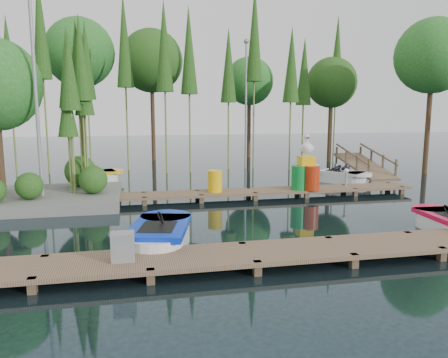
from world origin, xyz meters
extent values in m
plane|color=#1C2E35|center=(0.00, 0.00, 0.00)|extent=(90.00, 90.00, 0.00)
cube|color=brown|center=(0.00, -4.50, 0.25)|extent=(18.00, 1.50, 0.10)
cube|color=brown|center=(-4.30, -5.13, 0.05)|extent=(0.16, 0.16, 0.50)
cube|color=brown|center=(-4.30, -3.87, 0.05)|extent=(0.16, 0.16, 0.50)
cube|color=brown|center=(-2.15, -5.13, 0.05)|extent=(0.16, 0.16, 0.50)
cube|color=brown|center=(-2.15, -3.87, 0.05)|extent=(0.16, 0.16, 0.50)
cube|color=brown|center=(0.00, -5.13, 0.05)|extent=(0.16, 0.16, 0.50)
cube|color=brown|center=(0.00, -3.87, 0.05)|extent=(0.16, 0.16, 0.50)
cube|color=brown|center=(2.15, -5.13, 0.05)|extent=(0.16, 0.16, 0.50)
cube|color=brown|center=(2.15, -3.87, 0.05)|extent=(0.16, 0.16, 0.50)
cube|color=brown|center=(4.30, -5.13, 0.05)|extent=(0.16, 0.16, 0.50)
cube|color=brown|center=(4.30, -3.87, 0.05)|extent=(0.16, 0.16, 0.50)
cube|color=brown|center=(1.00, 2.50, 0.25)|extent=(15.00, 1.20, 0.10)
cube|color=brown|center=(-6.10, 2.02, 0.05)|extent=(0.16, 0.16, 0.50)
cube|color=brown|center=(-6.10, 2.98, 0.05)|extent=(0.16, 0.16, 0.50)
cube|color=brown|center=(-4.07, 2.02, 0.05)|extent=(0.16, 0.16, 0.50)
cube|color=brown|center=(-4.07, 2.98, 0.05)|extent=(0.16, 0.16, 0.50)
cube|color=brown|center=(-2.04, 2.02, 0.05)|extent=(0.16, 0.16, 0.50)
cube|color=brown|center=(-2.04, 2.98, 0.05)|extent=(0.16, 0.16, 0.50)
cube|color=brown|center=(-0.01, 2.02, 0.05)|extent=(0.16, 0.16, 0.50)
cube|color=brown|center=(-0.01, 2.98, 0.05)|extent=(0.16, 0.16, 0.50)
cube|color=brown|center=(2.01, 2.02, 0.05)|extent=(0.16, 0.16, 0.50)
cube|color=brown|center=(2.01, 2.98, 0.05)|extent=(0.16, 0.16, 0.50)
cube|color=brown|center=(4.04, 2.02, 0.05)|extent=(0.16, 0.16, 0.50)
cube|color=brown|center=(4.04, 2.98, 0.05)|extent=(0.16, 0.16, 0.50)
cube|color=brown|center=(6.07, 2.02, 0.05)|extent=(0.16, 0.16, 0.50)
cube|color=brown|center=(6.07, 2.98, 0.05)|extent=(0.16, 0.16, 0.50)
cube|color=brown|center=(8.10, 2.02, 0.05)|extent=(0.16, 0.16, 0.50)
cube|color=brown|center=(8.10, 2.98, 0.05)|extent=(0.16, 0.16, 0.50)
cube|color=slate|center=(-6.00, 3.00, 0.18)|extent=(6.20, 4.20, 0.42)
sphere|color=#2A581B|center=(-5.80, 2.00, 0.84)|extent=(0.90, 0.90, 0.90)
sphere|color=#2A581B|center=(-4.40, 4.20, 0.99)|extent=(1.20, 1.20, 1.20)
sphere|color=#2A581B|center=(-3.80, 2.60, 0.89)|extent=(1.00, 1.00, 1.00)
cylinder|color=#442E1D|center=(-7.00, 3.40, 2.00)|extent=(0.24, 0.24, 3.60)
cylinder|color=olive|center=(-4.25, 3.56, 2.97)|extent=(0.07, 0.07, 5.93)
cone|color=#2A581B|center=(-4.25, 3.56, 5.04)|extent=(0.70, 0.70, 2.97)
cylinder|color=olive|center=(-4.57, 3.40, 2.83)|extent=(0.07, 0.07, 5.66)
cone|color=#2A581B|center=(-4.57, 3.40, 4.81)|extent=(0.70, 0.70, 2.83)
cylinder|color=olive|center=(-4.07, 3.59, 2.61)|extent=(0.07, 0.07, 5.22)
cone|color=#2A581B|center=(-4.07, 3.59, 4.44)|extent=(0.70, 0.70, 2.61)
cylinder|color=olive|center=(-4.44, 2.78, 2.76)|extent=(0.07, 0.07, 5.53)
cone|color=#2A581B|center=(-4.44, 2.78, 4.70)|extent=(0.70, 0.70, 2.76)
cylinder|color=olive|center=(-4.59, 2.90, 2.01)|extent=(0.07, 0.07, 4.01)
cone|color=#2A581B|center=(-4.59, 2.90, 3.41)|extent=(0.70, 0.70, 2.01)
cylinder|color=olive|center=(-4.13, 3.45, 3.05)|extent=(0.07, 0.07, 6.11)
cone|color=#2A581B|center=(-4.13, 3.45, 5.19)|extent=(0.70, 0.70, 3.05)
cylinder|color=#442E1D|center=(12.74, 6.90, 3.03)|extent=(0.26, 0.26, 6.06)
sphere|color=#2E762A|center=(12.74, 6.90, 6.06)|extent=(3.81, 3.81, 3.81)
cylinder|color=#442E1D|center=(9.99, 12.65, 2.51)|extent=(0.26, 0.26, 5.02)
sphere|color=#2A581B|center=(9.99, 12.65, 5.02)|extent=(3.16, 3.16, 3.16)
cylinder|color=#442E1D|center=(5.74, 16.70, 2.65)|extent=(0.26, 0.26, 5.31)
sphere|color=#2E762A|center=(5.74, 16.70, 5.31)|extent=(3.34, 3.34, 3.34)
cylinder|color=#442E1D|center=(-1.00, 16.03, 3.23)|extent=(0.26, 0.26, 6.46)
sphere|color=#2A581B|center=(-1.00, 16.03, 6.46)|extent=(4.06, 4.06, 4.06)
cylinder|color=#442E1D|center=(-5.41, 16.00, 3.43)|extent=(0.26, 0.26, 6.85)
sphere|color=#2E762A|center=(-5.41, 16.00, 6.85)|extent=(4.31, 4.31, 4.31)
cylinder|color=olive|center=(-8.16, 10.23, 3.74)|extent=(0.09, 0.09, 7.48)
cone|color=#2A581B|center=(-8.16, 10.23, 5.83)|extent=(0.90, 0.90, 4.11)
cylinder|color=olive|center=(-6.71, 10.82, 4.83)|extent=(0.09, 0.09, 9.66)
cone|color=#2A581B|center=(-6.71, 10.82, 7.54)|extent=(0.90, 0.90, 5.31)
cylinder|color=olive|center=(-4.68, 11.83, 3.85)|extent=(0.09, 0.09, 7.69)
cone|color=#2A581B|center=(-4.68, 11.83, 6.00)|extent=(0.90, 0.90, 4.23)
cylinder|color=olive|center=(-2.63, 11.48, 4.49)|extent=(0.09, 0.09, 8.99)
cone|color=#2A581B|center=(-2.63, 11.48, 7.01)|extent=(0.90, 0.90, 4.94)
cylinder|color=olive|center=(-0.63, 9.87, 4.22)|extent=(0.09, 0.09, 8.44)
cone|color=#2A581B|center=(-0.63, 9.87, 6.58)|extent=(0.90, 0.90, 4.64)
cylinder|color=olive|center=(0.65, 10.00, 4.11)|extent=(0.09, 0.09, 8.22)
cone|color=#2A581B|center=(0.65, 10.00, 6.41)|extent=(0.90, 0.90, 4.52)
cylinder|color=olive|center=(2.96, 10.87, 3.70)|extent=(0.09, 0.09, 7.41)
cone|color=#2A581B|center=(2.96, 10.87, 5.78)|extent=(0.90, 0.90, 4.07)
cylinder|color=olive|center=(4.49, 11.10, 4.89)|extent=(0.09, 0.09, 9.77)
cone|color=#2A581B|center=(4.49, 11.10, 7.62)|extent=(0.90, 0.90, 5.38)
cylinder|color=olive|center=(6.24, 9.83, 3.70)|extent=(0.09, 0.09, 7.40)
cone|color=#2A581B|center=(6.24, 9.83, 5.77)|extent=(0.90, 0.90, 4.07)
cylinder|color=olive|center=(7.63, 11.42, 3.57)|extent=(0.09, 0.09, 7.14)
cone|color=#2A581B|center=(7.63, 11.42, 5.57)|extent=(0.90, 0.90, 3.93)
cylinder|color=olive|center=(10.17, 12.43, 4.31)|extent=(0.09, 0.09, 8.61)
cone|color=#2A581B|center=(10.17, 12.43, 6.72)|extent=(0.90, 0.90, 4.74)
cylinder|color=gray|center=(-5.50, 2.50, 3.50)|extent=(0.12, 0.12, 7.00)
cylinder|color=gray|center=(4.00, 11.00, 3.50)|extent=(0.12, 0.12, 7.00)
sphere|color=gray|center=(4.00, 11.00, 7.10)|extent=(0.30, 0.30, 0.30)
cube|color=brown|center=(9.00, 6.50, 0.55)|extent=(1.50, 3.94, 0.95)
cube|color=brown|center=(8.30, 4.90, 0.59)|extent=(0.08, 0.08, 0.90)
cube|color=brown|center=(8.30, 6.00, 0.70)|extent=(0.08, 0.08, 0.90)
cube|color=brown|center=(8.30, 7.10, 0.81)|extent=(0.08, 0.08, 0.90)
cube|color=brown|center=(8.30, 8.20, 0.92)|extent=(0.08, 0.08, 0.90)
cube|color=brown|center=(8.30, 6.50, 1.15)|extent=(0.06, 3.54, 0.83)
cube|color=brown|center=(9.70, 4.90, 0.59)|extent=(0.08, 0.08, 0.90)
cube|color=brown|center=(9.70, 6.00, 0.70)|extent=(0.08, 0.08, 0.90)
cube|color=brown|center=(9.70, 7.10, 0.81)|extent=(0.08, 0.08, 0.90)
cube|color=brown|center=(9.70, 8.20, 0.92)|extent=(0.08, 0.08, 0.90)
cube|color=brown|center=(9.70, 6.50, 1.15)|extent=(0.06, 3.54, 0.83)
cube|color=white|center=(-1.83, -2.99, 0.22)|extent=(1.56, 1.57, 0.59)
cylinder|color=white|center=(-1.68, -2.36, 0.22)|extent=(1.56, 1.56, 0.59)
cylinder|color=white|center=(-1.99, -3.63, 0.22)|extent=(1.56, 1.56, 0.59)
cube|color=#082DD2|center=(-1.83, -2.99, 0.54)|extent=(1.81, 2.50, 0.15)
cylinder|color=#082DD2|center=(-1.61, -2.07, 0.54)|extent=(1.59, 1.59, 0.15)
cube|color=black|center=(-1.88, -3.20, 0.59)|extent=(1.03, 1.22, 0.06)
torus|color=black|center=(-1.80, -2.84, 0.75)|extent=(0.23, 0.33, 0.29)
cylinder|color=white|center=(6.08, -2.65, 0.18)|extent=(1.16, 1.16, 0.50)
cylinder|color=red|center=(6.09, -2.40, 0.45)|extent=(1.18, 1.18, 0.13)
torus|color=black|center=(6.05, -3.06, 0.63)|extent=(0.15, 0.26, 0.24)
cube|color=white|center=(-4.22, 7.48, 0.19)|extent=(1.38, 1.37, 0.52)
cylinder|color=white|center=(-3.66, 7.61, 0.19)|extent=(1.37, 1.37, 0.52)
cylinder|color=white|center=(-4.78, 7.34, 0.19)|extent=(1.37, 1.37, 0.52)
cube|color=yellow|center=(-4.22, 7.48, 0.47)|extent=(2.19, 1.59, 0.13)
cylinder|color=yellow|center=(-3.41, 7.68, 0.47)|extent=(1.40, 1.40, 0.13)
cube|color=black|center=(-4.40, 7.43, 0.52)|extent=(1.08, 0.91, 0.06)
torus|color=black|center=(-4.08, 7.51, 0.66)|extent=(0.29, 0.20, 0.25)
imported|color=#1E1E2D|center=(-4.45, 7.42, 0.74)|extent=(0.47, 0.40, 0.92)
cube|color=white|center=(7.05, 5.11, 0.19)|extent=(1.59, 1.59, 0.52)
cylinder|color=white|center=(7.40, 4.67, 0.19)|extent=(1.58, 1.58, 0.52)
cylinder|color=white|center=(6.70, 5.56, 0.19)|extent=(1.58, 1.58, 0.52)
cube|color=white|center=(7.05, 5.11, 0.47)|extent=(2.12, 2.26, 0.13)
cylinder|color=white|center=(7.56, 4.46, 0.47)|extent=(1.62, 1.62, 0.13)
cube|color=black|center=(6.93, 5.26, 0.51)|extent=(1.12, 1.16, 0.06)
torus|color=black|center=(7.14, 5.00, 0.66)|extent=(0.27, 0.29, 0.25)
imported|color=#1E1E2D|center=(6.91, 5.30, 0.71)|extent=(0.45, 0.47, 0.85)
imported|color=#1E1E2D|center=(7.37, 5.24, 0.65)|extent=(0.35, 0.36, 0.64)
cube|color=gray|center=(-2.67, -4.50, 0.59)|extent=(0.47, 0.40, 0.58)
cylinder|color=yellow|center=(0.58, 2.50, 0.70)|extent=(0.54, 0.54, 0.81)
cylinder|color=#0E802D|center=(3.85, 2.30, 0.76)|extent=(0.61, 0.61, 0.92)
cylinder|color=silver|center=(4.46, 2.60, 0.76)|extent=(0.61, 0.61, 0.92)
cylinder|color=#AE270C|center=(4.26, 2.09, 0.76)|extent=(0.61, 0.61, 0.92)
cube|color=yellow|center=(4.15, 2.40, 1.40)|extent=(0.56, 0.56, 0.36)
sphere|color=white|center=(4.15, 2.40, 1.89)|extent=(0.45, 0.45, 0.45)
cylinder|color=white|center=(4.15, 2.40, 2.14)|extent=(0.10, 0.10, 0.31)
sphere|color=white|center=(4.15, 2.40, 2.32)|extent=(0.20, 0.20, 0.20)
cone|color=#FF560D|center=(4.15, 2.20, 2.30)|extent=(0.10, 0.31, 0.10)
cube|color=white|center=(4.15, 2.40, 1.89)|extent=(0.56, 0.06, 0.18)
cylinder|color=gray|center=(5.91, 2.50, 0.57)|extent=(0.09, 0.09, 0.55)
sphere|color=white|center=(5.91, 2.50, 0.94)|extent=(0.18, 0.18, 0.18)
cube|color=gray|center=(5.91, 2.50, 0.94)|extent=(0.46, 0.04, 0.04)
cone|color=#FF560D|center=(5.91, 2.39, 0.94)|extent=(0.04, 0.09, 0.04)
camera|label=1|loc=(-2.43, -13.30, 3.35)|focal=35.00mm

